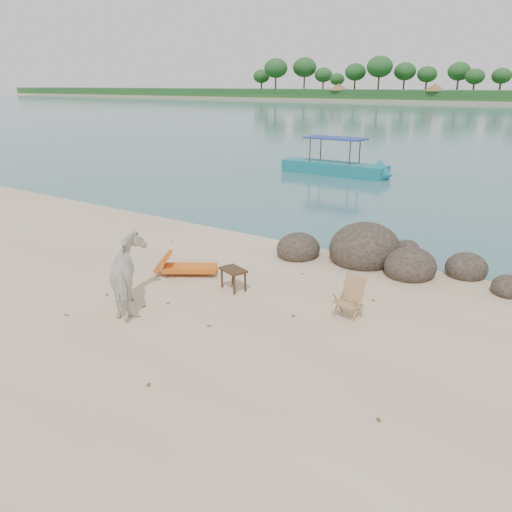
% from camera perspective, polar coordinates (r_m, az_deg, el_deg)
% --- Properties ---
extents(boulders, '(6.40, 2.97, 1.44)m').
position_cam_1_polar(boulders, '(13.97, 13.43, 0.19)').
color(boulders, '#2D261E').
rests_on(boulders, ground).
extents(cow, '(1.92, 1.84, 1.54)m').
position_cam_1_polar(cow, '(11.04, -14.16, -2.17)').
color(cow, white).
rests_on(cow, ground).
extents(side_table, '(0.74, 0.60, 0.52)m').
position_cam_1_polar(side_table, '(11.83, -2.60, -2.81)').
color(side_table, '#322014').
rests_on(side_table, ground).
extents(lounge_chair, '(1.75, 1.43, 0.51)m').
position_cam_1_polar(lounge_chair, '(12.85, -7.56, -1.16)').
color(lounge_chair, orange).
rests_on(lounge_chair, ground).
extents(deck_chair, '(0.64, 0.68, 0.83)m').
position_cam_1_polar(deck_chair, '(10.59, 10.50, -4.91)').
color(deck_chair, tan).
rests_on(deck_chair, ground).
extents(boat_near, '(6.60, 1.55, 3.20)m').
position_cam_1_polar(boat_near, '(27.92, 9.03, 12.56)').
color(boat_near, '#15737B').
rests_on(boat_near, water).
extents(dead_leaves, '(8.65, 7.08, 0.00)m').
position_cam_1_polar(dead_leaves, '(11.13, -9.95, -5.98)').
color(dead_leaves, brown).
rests_on(dead_leaves, ground).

